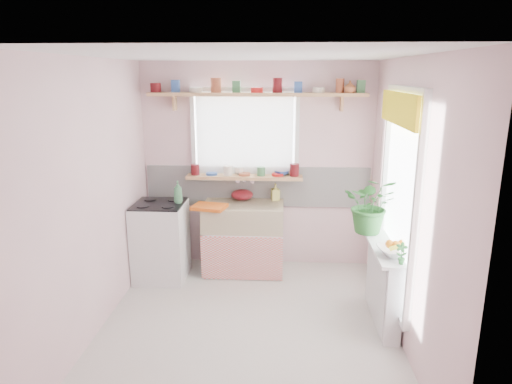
{
  "coord_description": "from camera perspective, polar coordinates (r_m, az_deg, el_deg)",
  "views": [
    {
      "loc": [
        0.31,
        -3.88,
        2.36
      ],
      "look_at": [
        0.05,
        0.55,
        1.2
      ],
      "focal_mm": 32.0,
      "sensor_mm": 36.0,
      "label": 1
    }
  ],
  "objects": [
    {
      "name": "cooker_bottle",
      "position": [
        5.27,
        -9.73,
        -0.01
      ],
      "size": [
        0.11,
        0.12,
        0.26
      ],
      "primitive_type": "imported",
      "rotation": [
        0.0,
        0.0,
        0.18
      ],
      "color": "#448957",
      "rests_on": "cooker"
    },
    {
      "name": "fruit_bowl",
      "position": [
        4.3,
        17.02,
        -7.09
      ],
      "size": [
        0.36,
        0.36,
        0.08
      ],
      "primitive_type": "imported",
      "rotation": [
        0.0,
        0.0,
        0.19
      ],
      "color": "silver",
      "rests_on": "radiator_ledge"
    },
    {
      "name": "sill_bowl",
      "position": [
        5.55,
        3.23,
        2.44
      ],
      "size": [
        0.2,
        0.2,
        0.06
      ],
      "primitive_type": "imported",
      "rotation": [
        0.0,
        0.0,
        0.11
      ],
      "color": "#2D4995",
      "rests_on": "windowsill"
    },
    {
      "name": "cooker",
      "position": [
        5.47,
        -11.81,
        -5.98
      ],
      "size": [
        0.58,
        0.58,
        0.93
      ],
      "color": "white",
      "rests_on": "ground"
    },
    {
      "name": "soap_bottle_sink",
      "position": [
        5.56,
        2.44,
        -0.0
      ],
      "size": [
        0.11,
        0.11,
        0.21
      ],
      "primitive_type": "imported",
      "rotation": [
        0.0,
        0.0,
        0.26
      ],
      "color": "#CECB5B",
      "rests_on": "sink_unit"
    },
    {
      "name": "sill_crockery",
      "position": [
        5.5,
        -1.63,
        2.65
      ],
      "size": [
        1.35,
        0.11,
        0.12
      ],
      "color": "#590F14",
      "rests_on": "windowsill"
    },
    {
      "name": "herb_pot",
      "position": [
        4.1,
        17.72,
        -7.34
      ],
      "size": [
        0.12,
        0.1,
        0.19
      ],
      "primitive_type": "imported",
      "rotation": [
        0.0,
        0.0,
        -0.38
      ],
      "color": "#2D7131",
      "rests_on": "radiator_ledge"
    },
    {
      "name": "shelf_crockery",
      "position": [
        5.36,
        0.11,
        12.91
      ],
      "size": [
        2.47,
        0.11,
        0.12
      ],
      "color": "#590F14",
      "rests_on": "pine_shelf"
    },
    {
      "name": "colander",
      "position": [
        5.59,
        -1.75,
        -0.34
      ],
      "size": [
        0.28,
        0.28,
        0.12
      ],
      "primitive_type": "ellipsoid",
      "rotation": [
        0.0,
        0.0,
        0.01
      ],
      "color": "maroon",
      "rests_on": "sink_unit"
    },
    {
      "name": "room",
      "position": [
        4.86,
        7.49,
        2.78
      ],
      "size": [
        3.2,
        3.2,
        3.2
      ],
      "color": "silver",
      "rests_on": "ground"
    },
    {
      "name": "sill_cup",
      "position": [
        5.57,
        -2.13,
        2.69
      ],
      "size": [
        0.15,
        0.15,
        0.09
      ],
      "primitive_type": "imported",
      "rotation": [
        0.0,
        0.0,
        0.39
      ],
      "color": "white",
      "rests_on": "windowsill"
    },
    {
      "name": "sink_unit",
      "position": [
        5.54,
        -1.56,
        -5.7
      ],
      "size": [
        0.95,
        0.65,
        1.11
      ],
      "color": "white",
      "rests_on": "ground"
    },
    {
      "name": "jade_plant",
      "position": [
        4.75,
        14.21,
        -1.54
      ],
      "size": [
        0.61,
        0.55,
        0.59
      ],
      "primitive_type": "imported",
      "rotation": [
        0.0,
        0.0,
        -0.19
      ],
      "color": "#2B6C2C",
      "rests_on": "radiator_ledge"
    },
    {
      "name": "pine_shelf",
      "position": [
        5.37,
        0.11,
        12.1
      ],
      "size": [
        2.52,
        0.24,
        0.04
      ],
      "primitive_type": "cube",
      "color": "tan",
      "rests_on": "room"
    },
    {
      "name": "windowsill",
      "position": [
        5.52,
        -1.45,
        1.89
      ],
      "size": [
        1.4,
        0.22,
        0.04
      ],
      "primitive_type": "cube",
      "color": "tan",
      "rests_on": "room"
    },
    {
      "name": "radiator_ledge",
      "position": [
        4.63,
        15.68,
        -10.97
      ],
      "size": [
        0.22,
        0.95,
        0.78
      ],
      "color": "white",
      "rests_on": "ground"
    },
    {
      "name": "shelf_vase",
      "position": [
        5.34,
        11.66,
        12.75
      ],
      "size": [
        0.15,
        0.15,
        0.14
      ],
      "primitive_type": "imported",
      "rotation": [
        0.0,
        0.0,
        0.16
      ],
      "color": "#A96034",
      "rests_on": "pine_shelf"
    },
    {
      "name": "dish_tray",
      "position": [
        5.27,
        -5.85,
        -1.86
      ],
      "size": [
        0.42,
        0.35,
        0.04
      ],
      "primitive_type": "cube",
      "rotation": [
        0.0,
        0.0,
        -0.21
      ],
      "color": "#D45812",
      "rests_on": "sink_unit"
    },
    {
      "name": "fruit",
      "position": [
        4.29,
        17.14,
        -6.3
      ],
      "size": [
        0.2,
        0.14,
        0.1
      ],
      "color": "orange",
      "rests_on": "fruit_bowl"
    }
  ]
}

